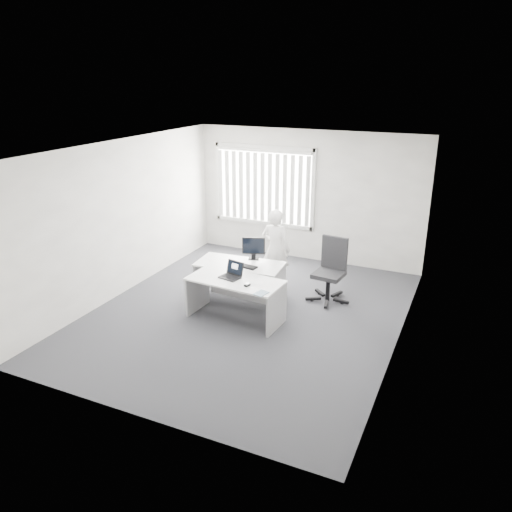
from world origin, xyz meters
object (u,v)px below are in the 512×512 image
at_px(laptop, 230,271).
at_px(monitor, 254,248).
at_px(desk_far, 240,273).
at_px(person, 276,249).
at_px(office_chair, 329,281).
at_px(desk_near, 235,291).

xyz_separation_m(laptop, monitor, (-0.02, 0.99, 0.07)).
height_order(desk_far, person, person).
relative_size(office_chair, monitor, 2.79).
bearing_deg(desk_far, person, 58.21).
distance_m(desk_near, person, 1.49).
distance_m(desk_far, office_chair, 1.62).
bearing_deg(laptop, monitor, 103.79).
height_order(person, monitor, person).
xyz_separation_m(desk_near, desk_far, (-0.27, 0.72, -0.01)).
bearing_deg(office_chair, desk_near, -124.88).
xyz_separation_m(office_chair, monitor, (-1.33, -0.37, 0.55)).
distance_m(desk_far, person, 0.88).
relative_size(person, laptop, 4.73).
xyz_separation_m(desk_near, office_chair, (1.20, 1.38, -0.15)).
bearing_deg(monitor, desk_near, -103.00).
bearing_deg(desk_near, person, 89.23).
relative_size(desk_near, office_chair, 1.39).
bearing_deg(office_chair, desk_far, -149.57).
bearing_deg(monitor, laptop, -109.10).
bearing_deg(monitor, desk_far, -135.74).
bearing_deg(office_chair, monitor, -158.26).
height_order(office_chair, monitor, office_chair).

